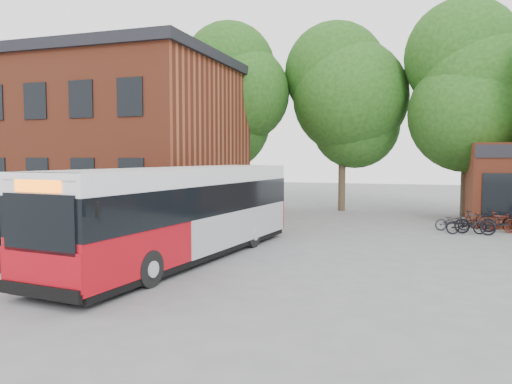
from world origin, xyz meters
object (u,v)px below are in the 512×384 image
(bus_shelter, at_px, (81,217))
(bicycle_3, at_px, (499,222))
(bicycle_0, at_px, (452,221))
(bicycle_2, at_px, (466,224))
(bicycle_4, at_px, (504,222))
(bicycle_1, at_px, (475,223))
(city_bus, at_px, (184,214))

(bus_shelter, relative_size, bicycle_3, 4.61)
(bicycle_0, relative_size, bicycle_2, 0.91)
(bus_shelter, distance_m, bicycle_4, 17.53)
(bicycle_1, xyz_separation_m, bicycle_2, (-0.35, -0.05, -0.05))
(city_bus, distance_m, bicycle_2, 12.60)
(bicycle_4, bearing_deg, bicycle_3, 77.49)
(bicycle_0, height_order, bicycle_2, bicycle_2)
(city_bus, height_order, bicycle_2, city_bus)
(bicycle_3, bearing_deg, bicycle_2, 129.96)
(bus_shelter, height_order, bicycle_4, bus_shelter)
(bicycle_0, bearing_deg, bicycle_2, -173.25)
(bus_shelter, xyz_separation_m, bicycle_0, (11.55, 11.03, -1.03))
(bus_shelter, xyz_separation_m, bicycle_3, (13.48, 11.00, -0.99))
(bicycle_2, height_order, bicycle_3, bicycle_2)
(bicycle_0, bearing_deg, bus_shelter, 114.20)
(city_bus, xyz_separation_m, bicycle_4, (10.81, 9.47, -1.00))
(bus_shelter, relative_size, bicycle_0, 4.42)
(bicycle_4, bearing_deg, bicycle_0, 94.58)
(bus_shelter, relative_size, bicycle_1, 4.14)
(city_bus, bearing_deg, bicycle_3, 48.23)
(bicycle_2, bearing_deg, bicycle_1, -98.59)
(bus_shelter, distance_m, bicycle_0, 16.01)
(bicycle_2, bearing_deg, bicycle_0, 8.93)
(bus_shelter, relative_size, bicycle_4, 3.75)
(bus_shelter, bearing_deg, bicycle_2, 39.75)
(bicycle_0, distance_m, bicycle_2, 1.13)
(bicycle_3, relative_size, bicycle_4, 0.81)
(bicycle_2, bearing_deg, bicycle_4, -77.86)
(bicycle_2, distance_m, bicycle_3, 1.73)
(bicycle_1, bearing_deg, city_bus, 146.90)
(bus_shelter, xyz_separation_m, bicycle_1, (12.40, 10.07, -0.94))
(city_bus, bearing_deg, bicycle_4, 47.53)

